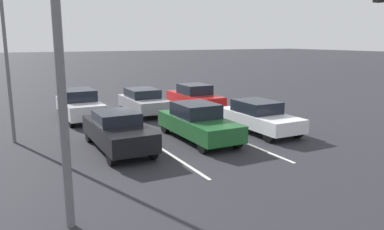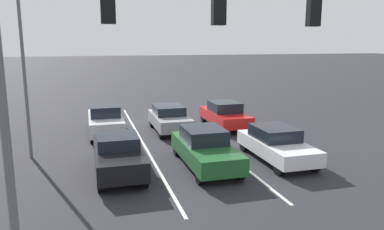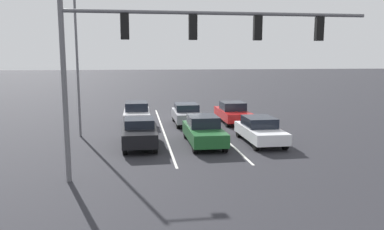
{
  "view_description": "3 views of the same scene",
  "coord_description": "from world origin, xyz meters",
  "px_view_note": "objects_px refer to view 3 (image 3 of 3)",
  "views": [
    {
      "loc": [
        7.27,
        21.63,
        4.24
      ],
      "look_at": [
        0.39,
        8.51,
        1.26
      ],
      "focal_mm": 35.0,
      "sensor_mm": 36.0,
      "label": 1
    },
    {
      "loc": [
        4.28,
        21.94,
        5.05
      ],
      "look_at": [
        0.03,
        6.82,
        1.97
      ],
      "focal_mm": 35.0,
      "sensor_mm": 36.0,
      "label": 2
    },
    {
      "loc": [
        3.34,
        27.8,
        4.77
      ],
      "look_at": [
        0.49,
        8.31,
        1.73
      ],
      "focal_mm": 35.0,
      "sensor_mm": 36.0,
      "label": 3
    }
  ],
  "objects_px": {
    "car_darkgreen_midlane_front": "(204,131)",
    "car_red_leftlane_second": "(233,112)",
    "traffic_signal_gantry": "(174,44)",
    "street_lamp_right_shoulder": "(80,48)",
    "car_black_rightlane_front": "(140,132)",
    "car_silver_rightlane_second": "(137,114)",
    "car_gray_midlane_second": "(187,114)",
    "car_white_leftlane_front": "(260,130)"
  },
  "relations": [
    {
      "from": "car_white_leftlane_front",
      "to": "car_red_leftlane_second",
      "type": "height_order",
      "value": "car_red_leftlane_second"
    },
    {
      "from": "car_darkgreen_midlane_front",
      "to": "car_black_rightlane_front",
      "type": "height_order",
      "value": "car_darkgreen_midlane_front"
    },
    {
      "from": "car_red_leftlane_second",
      "to": "street_lamp_right_shoulder",
      "type": "xyz_separation_m",
      "value": [
        10.2,
        3.41,
        4.56
      ]
    },
    {
      "from": "car_darkgreen_midlane_front",
      "to": "street_lamp_right_shoulder",
      "type": "relative_size",
      "value": 0.5
    },
    {
      "from": "car_red_leftlane_second",
      "to": "traffic_signal_gantry",
      "type": "distance_m",
      "value": 13.89
    },
    {
      "from": "car_red_leftlane_second",
      "to": "car_silver_rightlane_second",
      "type": "bearing_deg",
      "value": -1.04
    },
    {
      "from": "car_darkgreen_midlane_front",
      "to": "car_red_leftlane_second",
      "type": "relative_size",
      "value": 1.03
    },
    {
      "from": "car_white_leftlane_front",
      "to": "car_red_leftlane_second",
      "type": "relative_size",
      "value": 0.98
    },
    {
      "from": "car_gray_midlane_second",
      "to": "car_silver_rightlane_second",
      "type": "bearing_deg",
      "value": -5.55
    },
    {
      "from": "car_black_rightlane_front",
      "to": "car_red_leftlane_second",
      "type": "distance_m",
      "value": 9.41
    },
    {
      "from": "car_silver_rightlane_second",
      "to": "street_lamp_right_shoulder",
      "type": "relative_size",
      "value": 0.49
    },
    {
      "from": "car_red_leftlane_second",
      "to": "street_lamp_right_shoulder",
      "type": "bearing_deg",
      "value": 18.48
    },
    {
      "from": "car_black_rightlane_front",
      "to": "car_silver_rightlane_second",
      "type": "bearing_deg",
      "value": -88.66
    },
    {
      "from": "car_black_rightlane_front",
      "to": "car_red_leftlane_second",
      "type": "height_order",
      "value": "car_red_leftlane_second"
    },
    {
      "from": "car_darkgreen_midlane_front",
      "to": "car_white_leftlane_front",
      "type": "height_order",
      "value": "car_darkgreen_midlane_front"
    },
    {
      "from": "car_silver_rightlane_second",
      "to": "car_gray_midlane_second",
      "type": "height_order",
      "value": "car_silver_rightlane_second"
    },
    {
      "from": "car_black_rightlane_front",
      "to": "traffic_signal_gantry",
      "type": "distance_m",
      "value": 7.22
    },
    {
      "from": "car_darkgreen_midlane_front",
      "to": "car_silver_rightlane_second",
      "type": "bearing_deg",
      "value": -61.45
    },
    {
      "from": "car_silver_rightlane_second",
      "to": "car_gray_midlane_second",
      "type": "distance_m",
      "value": 3.56
    },
    {
      "from": "street_lamp_right_shoulder",
      "to": "car_red_leftlane_second",
      "type": "bearing_deg",
      "value": -161.52
    },
    {
      "from": "car_gray_midlane_second",
      "to": "traffic_signal_gantry",
      "type": "relative_size",
      "value": 0.34
    },
    {
      "from": "car_darkgreen_midlane_front",
      "to": "street_lamp_right_shoulder",
      "type": "xyz_separation_m",
      "value": [
        6.86,
        -3.17,
        4.55
      ]
    },
    {
      "from": "car_white_leftlane_front",
      "to": "traffic_signal_gantry",
      "type": "relative_size",
      "value": 0.37
    },
    {
      "from": "car_darkgreen_midlane_front",
      "to": "street_lamp_right_shoulder",
      "type": "height_order",
      "value": "street_lamp_right_shoulder"
    },
    {
      "from": "street_lamp_right_shoulder",
      "to": "car_white_leftlane_front",
      "type": "bearing_deg",
      "value": 162.22
    },
    {
      "from": "car_black_rightlane_front",
      "to": "car_gray_midlane_second",
      "type": "height_order",
      "value": "car_black_rightlane_front"
    },
    {
      "from": "car_gray_midlane_second",
      "to": "car_darkgreen_midlane_front",
      "type": "bearing_deg",
      "value": 90.93
    },
    {
      "from": "traffic_signal_gantry",
      "to": "street_lamp_right_shoulder",
      "type": "relative_size",
      "value": 1.29
    },
    {
      "from": "car_darkgreen_midlane_front",
      "to": "car_red_leftlane_second",
      "type": "xyz_separation_m",
      "value": [
        -3.34,
        -6.58,
        -0.01
      ]
    },
    {
      "from": "car_silver_rightlane_second",
      "to": "car_darkgreen_midlane_front",
      "type": "bearing_deg",
      "value": 118.55
    },
    {
      "from": "car_black_rightlane_front",
      "to": "traffic_signal_gantry",
      "type": "bearing_deg",
      "value": 103.92
    },
    {
      "from": "car_black_rightlane_front",
      "to": "car_darkgreen_midlane_front",
      "type": "bearing_deg",
      "value": 178.14
    },
    {
      "from": "street_lamp_right_shoulder",
      "to": "car_darkgreen_midlane_front",
      "type": "bearing_deg",
      "value": 155.22
    },
    {
      "from": "traffic_signal_gantry",
      "to": "car_gray_midlane_second",
      "type": "bearing_deg",
      "value": -99.85
    },
    {
      "from": "car_black_rightlane_front",
      "to": "car_silver_rightlane_second",
      "type": "relative_size",
      "value": 0.99
    },
    {
      "from": "car_white_leftlane_front",
      "to": "car_silver_rightlane_second",
      "type": "relative_size",
      "value": 0.96
    },
    {
      "from": "traffic_signal_gantry",
      "to": "street_lamp_right_shoulder",
      "type": "distance_m",
      "value": 9.75
    },
    {
      "from": "car_red_leftlane_second",
      "to": "traffic_signal_gantry",
      "type": "relative_size",
      "value": 0.38
    },
    {
      "from": "car_silver_rightlane_second",
      "to": "street_lamp_right_shoulder",
      "type": "distance_m",
      "value": 6.58
    },
    {
      "from": "street_lamp_right_shoulder",
      "to": "traffic_signal_gantry",
      "type": "bearing_deg",
      "value": 118.98
    },
    {
      "from": "car_darkgreen_midlane_front",
      "to": "car_gray_midlane_second",
      "type": "distance_m",
      "value": 6.36
    },
    {
      "from": "car_black_rightlane_front",
      "to": "car_white_leftlane_front",
      "type": "distance_m",
      "value": 6.7
    }
  ]
}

